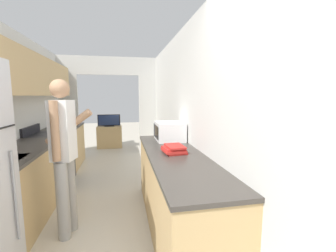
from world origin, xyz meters
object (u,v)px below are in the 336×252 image
object	(u,v)px
book_stack	(174,149)
television	(109,121)
microwave	(169,131)
range_oven	(51,159)
knife	(62,129)
tv_cabinet	(110,137)
person	(64,154)

from	to	relation	value
book_stack	television	world-z (taller)	television
microwave	television	distance (m)	3.75
range_oven	knife	bearing A→B (deg)	81.52
range_oven	book_stack	bearing A→B (deg)	-43.28
range_oven	knife	world-z (taller)	range_oven
range_oven	tv_cabinet	world-z (taller)	range_oven
knife	microwave	bearing A→B (deg)	-46.23
microwave	knife	xyz separation A→B (m)	(-1.82, 1.42, -0.12)
microwave	tv_cabinet	bearing A→B (deg)	106.28
tv_cabinet	television	world-z (taller)	television
range_oven	television	distance (m)	2.80
book_stack	knife	distance (m)	2.76
microwave	television	size ratio (longest dim) A/B	0.77
person	tv_cabinet	size ratio (longest dim) A/B	2.39
range_oven	television	xyz separation A→B (m)	(0.83, 2.65, 0.36)
person	book_stack	size ratio (longest dim) A/B	5.49
tv_cabinet	television	size ratio (longest dim) A/B	1.11
book_stack	television	bearing A→B (deg)	102.51
book_stack	range_oven	bearing A→B (deg)	136.72
microwave	person	bearing A→B (deg)	-153.33
tv_cabinet	television	bearing A→B (deg)	-90.00
book_stack	person	bearing A→B (deg)	175.27
range_oven	tv_cabinet	xyz separation A→B (m)	(0.83, 2.69, -0.13)
book_stack	knife	world-z (taller)	book_stack
person	book_stack	world-z (taller)	person
microwave	television	bearing A→B (deg)	106.46
range_oven	tv_cabinet	bearing A→B (deg)	72.87
television	knife	bearing A→B (deg)	-109.27
range_oven	knife	xyz separation A→B (m)	(0.07, 0.48, 0.45)
microwave	television	world-z (taller)	microwave
microwave	tv_cabinet	size ratio (longest dim) A/B	0.69
range_oven	microwave	distance (m)	2.19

